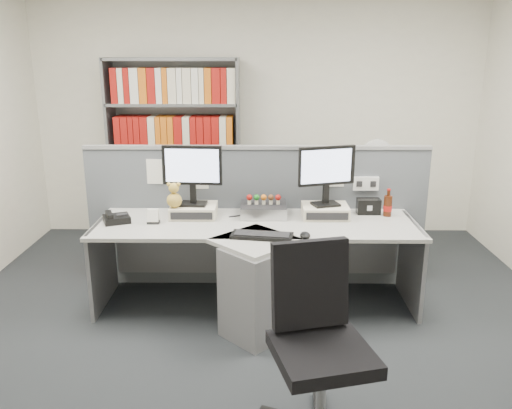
{
  "coord_description": "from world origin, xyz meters",
  "views": [
    {
      "loc": [
        0.04,
        -3.19,
        2.03
      ],
      "look_at": [
        0.0,
        0.65,
        0.92
      ],
      "focal_mm": 36.61,
      "sensor_mm": 36.0,
      "label": 1
    }
  ],
  "objects_px": {
    "keyboard": "(262,235)",
    "office_chair": "(318,337)",
    "shelving_unit": "(176,154)",
    "monitor_left": "(192,170)",
    "filing_cabinet": "(372,222)",
    "desk_calendar": "(153,217)",
    "cola_bottle": "(388,206)",
    "mouse": "(305,235)",
    "monitor_right": "(327,171)",
    "desk_phone": "(116,218)",
    "desk": "(256,263)",
    "desktop_pc": "(264,209)",
    "speaker": "(368,206)",
    "desk_fan": "(376,158)"
  },
  "relations": [
    {
      "from": "keyboard",
      "to": "office_chair",
      "type": "height_order",
      "value": "office_chair"
    },
    {
      "from": "shelving_unit",
      "to": "monitor_left",
      "type": "bearing_deg",
      "value": -75.65
    },
    {
      "from": "filing_cabinet",
      "to": "keyboard",
      "type": "bearing_deg",
      "value": -126.97
    },
    {
      "from": "desk_calendar",
      "to": "shelving_unit",
      "type": "relative_size",
      "value": 0.06
    },
    {
      "from": "cola_bottle",
      "to": "desk_calendar",
      "type": "bearing_deg",
      "value": -173.48
    },
    {
      "from": "mouse",
      "to": "cola_bottle",
      "type": "xyz_separation_m",
      "value": [
        0.74,
        0.56,
        0.06
      ]
    },
    {
      "from": "keyboard",
      "to": "desk_calendar",
      "type": "distance_m",
      "value": 0.93
    },
    {
      "from": "monitor_right",
      "to": "desk_phone",
      "type": "bearing_deg",
      "value": -174.49
    },
    {
      "from": "filing_cabinet",
      "to": "office_chair",
      "type": "relative_size",
      "value": 0.67
    },
    {
      "from": "desk",
      "to": "mouse",
      "type": "distance_m",
      "value": 0.49
    },
    {
      "from": "cola_bottle",
      "to": "desk",
      "type": "bearing_deg",
      "value": -159.46
    },
    {
      "from": "desk",
      "to": "desktop_pc",
      "type": "relative_size",
      "value": 6.83
    },
    {
      "from": "monitor_left",
      "to": "desktop_pc",
      "type": "bearing_deg",
      "value": 3.83
    },
    {
      "from": "speaker",
      "to": "filing_cabinet",
      "type": "xyz_separation_m",
      "value": [
        0.25,
        0.92,
        -0.44
      ]
    },
    {
      "from": "monitor_left",
      "to": "filing_cabinet",
      "type": "distance_m",
      "value": 2.14
    },
    {
      "from": "desk_phone",
      "to": "desk",
      "type": "bearing_deg",
      "value": -10.9
    },
    {
      "from": "monitor_left",
      "to": "speaker",
      "type": "bearing_deg",
      "value": 3.64
    },
    {
      "from": "desktop_pc",
      "to": "shelving_unit",
      "type": "xyz_separation_m",
      "value": [
        -0.96,
        1.43,
        0.21
      ]
    },
    {
      "from": "monitor_right",
      "to": "keyboard",
      "type": "bearing_deg",
      "value": -135.64
    },
    {
      "from": "monitor_right",
      "to": "cola_bottle",
      "type": "xyz_separation_m",
      "value": [
        0.53,
        0.03,
        -0.31
      ]
    },
    {
      "from": "monitor_right",
      "to": "mouse",
      "type": "bearing_deg",
      "value": -111.33
    },
    {
      "from": "desk",
      "to": "mouse",
      "type": "relative_size",
      "value": 21.14
    },
    {
      "from": "desk",
      "to": "monitor_left",
      "type": "relative_size",
      "value": 5.22
    },
    {
      "from": "shelving_unit",
      "to": "office_chair",
      "type": "bearing_deg",
      "value": -68.27
    },
    {
      "from": "filing_cabinet",
      "to": "office_chair",
      "type": "height_order",
      "value": "office_chair"
    },
    {
      "from": "monitor_left",
      "to": "desk",
      "type": "bearing_deg",
      "value": -36.14
    },
    {
      "from": "desktop_pc",
      "to": "speaker",
      "type": "xyz_separation_m",
      "value": [
        0.89,
        0.05,
        0.01
      ]
    },
    {
      "from": "desktop_pc",
      "to": "desk_calendar",
      "type": "bearing_deg",
      "value": -165.44
    },
    {
      "from": "desktop_pc",
      "to": "filing_cabinet",
      "type": "bearing_deg",
      "value": 40.62
    },
    {
      "from": "filing_cabinet",
      "to": "monitor_right",
      "type": "bearing_deg",
      "value": -121.62
    },
    {
      "from": "desk",
      "to": "monitor_right",
      "type": "relative_size",
      "value": 5.24
    },
    {
      "from": "desk_calendar",
      "to": "desk",
      "type": "bearing_deg",
      "value": -13.08
    },
    {
      "from": "monitor_left",
      "to": "mouse",
      "type": "relative_size",
      "value": 4.05
    },
    {
      "from": "monitor_left",
      "to": "cola_bottle",
      "type": "bearing_deg",
      "value": 1.02
    },
    {
      "from": "cola_bottle",
      "to": "shelving_unit",
      "type": "bearing_deg",
      "value": 144.33
    },
    {
      "from": "mouse",
      "to": "desk",
      "type": "bearing_deg",
      "value": 157.41
    },
    {
      "from": "cola_bottle",
      "to": "desk_fan",
      "type": "distance_m",
      "value": 1.01
    },
    {
      "from": "monitor_right",
      "to": "mouse",
      "type": "xyz_separation_m",
      "value": [
        -0.21,
        -0.54,
        -0.37
      ]
    },
    {
      "from": "desk_fan",
      "to": "office_chair",
      "type": "bearing_deg",
      "value": -107.68
    },
    {
      "from": "desk",
      "to": "office_chair",
      "type": "distance_m",
      "value": 1.33
    },
    {
      "from": "desk",
      "to": "cola_bottle",
      "type": "height_order",
      "value": "cola_bottle"
    },
    {
      "from": "filing_cabinet",
      "to": "desktop_pc",
      "type": "bearing_deg",
      "value": -139.38
    },
    {
      "from": "desk",
      "to": "keyboard",
      "type": "distance_m",
      "value": 0.31
    },
    {
      "from": "desk",
      "to": "desk_fan",
      "type": "xyz_separation_m",
      "value": [
        1.2,
        1.4,
        0.57
      ]
    },
    {
      "from": "shelving_unit",
      "to": "desk_fan",
      "type": "height_order",
      "value": "shelving_unit"
    },
    {
      "from": "monitor_left",
      "to": "office_chair",
      "type": "bearing_deg",
      "value": -62.34
    },
    {
      "from": "mouse",
      "to": "office_chair",
      "type": "distance_m",
      "value": 1.14
    },
    {
      "from": "monitor_left",
      "to": "shelving_unit",
      "type": "xyz_separation_m",
      "value": [
        -0.37,
        1.47,
        -0.14
      ]
    },
    {
      "from": "mouse",
      "to": "speaker",
      "type": "height_order",
      "value": "speaker"
    },
    {
      "from": "monitor_right",
      "to": "cola_bottle",
      "type": "distance_m",
      "value": 0.61
    }
  ]
}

